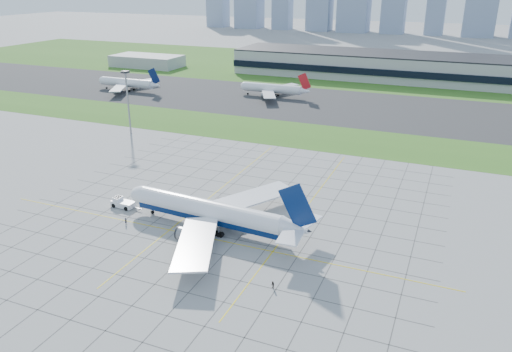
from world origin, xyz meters
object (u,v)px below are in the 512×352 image
(distant_jet_0, at_px, (128,83))
(distant_jet_1, at_px, (273,88))
(light_mast, at_px, (127,95))
(crew_near, at_px, (126,221))
(airliner, at_px, (210,212))
(pushback_tug, at_px, (122,203))
(crew_far, at_px, (273,285))

(distant_jet_0, height_order, distant_jet_1, same)
(distant_jet_0, bearing_deg, light_mast, -53.33)
(crew_near, relative_size, distant_jet_0, 0.04)
(airliner, height_order, crew_near, airliner)
(crew_near, bearing_deg, airliner, -62.80)
(pushback_tug, distance_m, crew_near, 11.38)
(airliner, height_order, crew_far, airliner)
(pushback_tug, bearing_deg, distant_jet_1, 98.51)
(airliner, distance_m, pushback_tug, 28.92)
(pushback_tug, distance_m, distant_jet_1, 147.36)
(pushback_tug, bearing_deg, crew_far, -17.28)
(airliner, relative_size, crew_near, 28.83)
(pushback_tug, height_order, crew_near, pushback_tug)
(airliner, xyz_separation_m, crew_near, (-21.18, -6.68, -3.65))
(light_mast, distance_m, crew_near, 85.17)
(airliner, xyz_separation_m, pushback_tug, (-28.66, 1.88, -3.38))
(airliner, distance_m, crew_far, 30.93)
(pushback_tug, distance_m, distant_jet_0, 159.57)
(light_mast, relative_size, crew_near, 13.70)
(crew_near, bearing_deg, distant_jet_1, 16.41)
(crew_near, bearing_deg, crew_far, -95.50)
(airliner, bearing_deg, distant_jet_0, 136.87)
(crew_near, distance_m, distant_jet_1, 156.61)
(light_mast, xyz_separation_m, crew_near, (47.98, -68.70, -15.25))
(airliner, distance_m, crew_near, 22.51)
(pushback_tug, bearing_deg, airliner, 0.53)
(light_mast, relative_size, pushback_tug, 2.60)
(distant_jet_1, bearing_deg, distant_jet_0, -168.28)
(pushback_tug, relative_size, crew_near, 5.27)
(crew_near, xyz_separation_m, crew_far, (45.32, -12.30, -0.08))
(airliner, xyz_separation_m, distant_jet_1, (-39.50, 148.81, -0.10))
(airliner, relative_size, distant_jet_0, 1.26)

